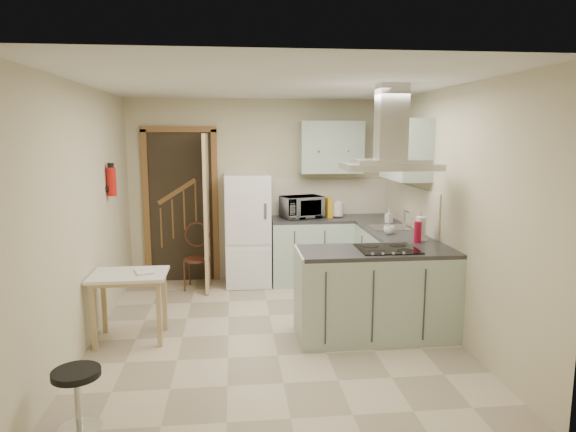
{
  "coord_description": "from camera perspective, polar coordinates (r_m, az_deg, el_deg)",
  "views": [
    {
      "loc": [
        -0.38,
        -5.01,
        2.04
      ],
      "look_at": [
        0.2,
        0.45,
        1.15
      ],
      "focal_mm": 32.0,
      "sensor_mm": 36.0,
      "label": 1
    }
  ],
  "objects": [
    {
      "name": "soap_bottle",
      "position": [
        6.71,
        11.16,
        -0.0
      ],
      "size": [
        0.1,
        0.1,
        0.17
      ],
      "primitive_type": "imported",
      "rotation": [
        0.0,
        0.0,
        0.43
      ],
      "color": "#A3A4AF",
      "rests_on": "counter_right"
    },
    {
      "name": "sink",
      "position": [
        6.35,
        11.24,
        -1.27
      ],
      "size": [
        0.45,
        0.4,
        0.01
      ],
      "primitive_type": "cube",
      "color": "silver",
      "rests_on": "counter_right"
    },
    {
      "name": "floor",
      "position": [
        5.42,
        -1.65,
        -12.9
      ],
      "size": [
        4.2,
        4.2,
        0.0
      ],
      "primitive_type": "plane",
      "color": "beige",
      "rests_on": "ground"
    },
    {
      "name": "ceiling",
      "position": [
        5.04,
        -1.79,
        14.44
      ],
      "size": [
        4.2,
        4.2,
        0.0
      ],
      "primitive_type": "plane",
      "rotation": [
        3.14,
        0.0,
        0.0
      ],
      "color": "silver",
      "rests_on": "back_wall"
    },
    {
      "name": "counter_back",
      "position": [
        7.07,
        2.53,
        -3.8
      ],
      "size": [
        1.08,
        0.6,
        0.9
      ],
      "primitive_type": "cube",
      "color": "#9EB2A0",
      "rests_on": "floor"
    },
    {
      "name": "fridge",
      "position": [
        6.93,
        -4.5,
        -1.55
      ],
      "size": [
        0.6,
        0.6,
        1.5
      ],
      "primitive_type": "cube",
      "color": "white",
      "rests_on": "floor"
    },
    {
      "name": "wall_cabinet_back",
      "position": [
        7.06,
        4.81,
        7.64
      ],
      "size": [
        0.85,
        0.35,
        0.7
      ],
      "primitive_type": "cube",
      "color": "#9EB2A0",
      "rests_on": "back_wall"
    },
    {
      "name": "paper_towel",
      "position": [
        5.67,
        14.54,
        -1.32
      ],
      "size": [
        0.12,
        0.12,
        0.27
      ],
      "primitive_type": "cylinder",
      "rotation": [
        0.0,
        0.0,
        0.2
      ],
      "color": "white",
      "rests_on": "counter_right"
    },
    {
      "name": "peninsula",
      "position": [
        5.27,
        9.78,
        -8.48
      ],
      "size": [
        1.55,
        0.65,
        0.9
      ],
      "primitive_type": "cube",
      "color": "#9EB2A0",
      "rests_on": "floor"
    },
    {
      "name": "book",
      "position": [
        5.26,
        -16.61,
        -5.58
      ],
      "size": [
        0.23,
        0.27,
        0.1
      ],
      "primitive_type": "imported",
      "rotation": [
        0.0,
        0.0,
        0.32
      ],
      "color": "brown",
      "rests_on": "drop_leaf_table"
    },
    {
      "name": "counter_right",
      "position": [
        6.61,
        10.67,
        -4.87
      ],
      "size": [
        0.6,
        1.95,
        0.9
      ],
      "primitive_type": "cube",
      "color": "#9EB2A0",
      "rests_on": "floor"
    },
    {
      "name": "bentwood_chair",
      "position": [
        6.88,
        -10.07,
        -4.77
      ],
      "size": [
        0.4,
        0.4,
        0.79
      ],
      "primitive_type": "cube",
      "rotation": [
        0.0,
        0.0,
        -0.16
      ],
      "color": "#4E301A",
      "rests_on": "floor"
    },
    {
      "name": "splashback",
      "position": [
        7.27,
        4.57,
        2.15
      ],
      "size": [
        1.68,
        0.02,
        0.5
      ],
      "primitive_type": "cube",
      "color": "beige",
      "rests_on": "counter_back"
    },
    {
      "name": "extractor_hood",
      "position": [
        5.07,
        11.27,
        5.42
      ],
      "size": [
        0.9,
        0.55,
        0.1
      ],
      "primitive_type": "cube",
      "color": "silver",
      "rests_on": "ceiling"
    },
    {
      "name": "microwave",
      "position": [
        6.96,
        1.53,
        1.01
      ],
      "size": [
        0.62,
        0.5,
        0.29
      ],
      "primitive_type": "imported",
      "rotation": [
        0.0,
        0.0,
        0.31
      ],
      "color": "black",
      "rests_on": "counter_back"
    },
    {
      "name": "drop_leaf_table",
      "position": [
        5.38,
        -17.09,
        -9.6
      ],
      "size": [
        0.73,
        0.55,
        0.68
      ],
      "primitive_type": "cube",
      "rotation": [
        0.0,
        0.0,
        0.01
      ],
      "color": "tan",
      "rests_on": "floor"
    },
    {
      "name": "back_wall",
      "position": [
        7.16,
        -3.02,
        2.86
      ],
      "size": [
        3.6,
        0.0,
        3.6
      ],
      "primitive_type": "plane",
      "rotation": [
        1.57,
        0.0,
        0.0
      ],
      "color": "beige",
      "rests_on": "floor"
    },
    {
      "name": "cup",
      "position": [
        5.93,
        11.2,
        -1.56
      ],
      "size": [
        0.14,
        0.14,
        0.1
      ],
      "primitive_type": "imported",
      "rotation": [
        0.0,
        0.0,
        -0.12
      ],
      "color": "white",
      "rests_on": "counter_right"
    },
    {
      "name": "right_wall",
      "position": [
        5.52,
        17.26,
        0.57
      ],
      "size": [
        0.0,
        4.2,
        4.2
      ],
      "primitive_type": "plane",
      "rotation": [
        1.57,
        0.0,
        -1.57
      ],
      "color": "beige",
      "rests_on": "floor"
    },
    {
      "name": "cereal_box",
      "position": [
        7.04,
        4.49,
        0.96
      ],
      "size": [
        0.1,
        0.19,
        0.27
      ],
      "primitive_type": "cube",
      "rotation": [
        0.0,
        0.0,
        0.19
      ],
      "color": "gold",
      "rests_on": "counter_back"
    },
    {
      "name": "fire_extinguisher",
      "position": [
        6.08,
        -19.02,
        3.62
      ],
      "size": [
        0.1,
        0.1,
        0.32
      ],
      "primitive_type": "cylinder",
      "color": "#B2140F",
      "rests_on": "left_wall"
    },
    {
      "name": "red_bottle",
      "position": [
        5.55,
        14.21,
        -1.75
      ],
      "size": [
        0.1,
        0.1,
        0.22
      ],
      "primitive_type": "cylinder",
      "rotation": [
        0.0,
        0.0,
        0.42
      ],
      "color": "#B00F2F",
      "rests_on": "peninsula"
    },
    {
      "name": "hob",
      "position": [
        5.18,
        10.98,
        -3.6
      ],
      "size": [
        0.58,
        0.5,
        0.01
      ],
      "primitive_type": "cube",
      "color": "black",
      "rests_on": "peninsula"
    },
    {
      "name": "kettle",
      "position": [
        7.05,
        5.55,
        0.8
      ],
      "size": [
        0.19,
        0.19,
        0.23
      ],
      "primitive_type": "cylinder",
      "rotation": [
        0.0,
        0.0,
        0.23
      ],
      "color": "silver",
      "rests_on": "counter_back"
    },
    {
      "name": "doorway",
      "position": [
        7.18,
        -11.79,
        1.09
      ],
      "size": [
        1.1,
        0.12,
        2.1
      ],
      "primitive_type": "cube",
      "color": "brown",
      "rests_on": "floor"
    },
    {
      "name": "wall_cabinet_right",
      "position": [
        6.19,
        12.91,
        7.22
      ],
      "size": [
        0.35,
        0.9,
        0.7
      ],
      "primitive_type": "cube",
      "color": "#9EB2A0",
      "rests_on": "right_wall"
    },
    {
      "name": "stool",
      "position": [
        4.03,
        -22.31,
        -18.36
      ],
      "size": [
        0.43,
        0.43,
        0.44
      ],
      "primitive_type": "cylinder",
      "rotation": [
        0.0,
        0.0,
        0.39
      ],
      "color": "black",
      "rests_on": "floor"
    },
    {
      "name": "left_wall",
      "position": [
        5.26,
        -21.66,
        -0.08
      ],
      "size": [
        0.0,
        4.2,
        4.2
      ],
      "primitive_type": "plane",
      "rotation": [
        1.57,
        0.0,
        1.57
      ],
      "color": "beige",
      "rests_on": "floor"
    }
  ]
}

